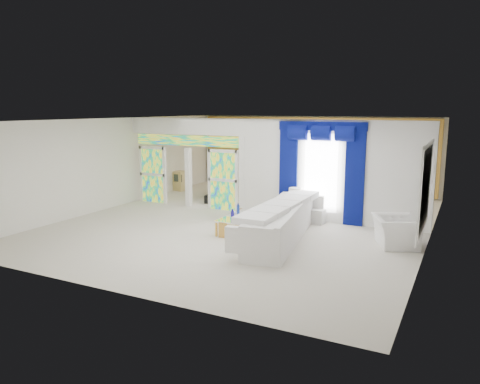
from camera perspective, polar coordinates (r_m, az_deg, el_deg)
The scene contains 22 objects.
floor at distance 13.83m, azimuth 1.12°, elevation -3.58°, with size 12.00×12.00×0.00m, color #B7AF9E.
dividing_wall at distance 13.73m, azimuth 11.10°, elevation 2.50°, with size 5.70×0.18×3.00m, color white.
dividing_header at distance 15.71m, azimuth -6.76°, elevation 8.08°, with size 4.30×0.18×0.55m, color white.
stained_panel_left at distance 16.69m, azimuth -10.73°, elevation 2.15°, with size 0.95×0.04×2.00m, color #994C3F.
stained_panel_right at distance 15.14m, azimuth -2.10°, elevation 1.50°, with size 0.95×0.04×2.00m, color #994C3F.
stained_transom at distance 15.73m, azimuth -6.72°, elevation 6.35°, with size 4.00×0.05×0.35m, color #994C3F.
window_pane at distance 13.71m, azimuth 9.97°, elevation 2.31°, with size 1.00×0.02×2.30m, color white.
blue_drape_left at distance 14.00m, azimuth 6.01°, elevation 2.38°, with size 0.55×0.10×2.80m, color #031142.
blue_drape_right at distance 13.44m, azimuth 14.01°, elevation 1.79°, with size 0.55×0.10×2.80m, color #031142.
blue_pelmet at distance 13.56m, azimuth 10.12°, elevation 8.04°, with size 2.60×0.12×0.25m, color #031142.
wall_mirror at distance 11.29m, azimuth 22.05°, elevation 0.51°, with size 0.04×2.70×1.90m, color white.
gold_curtains at distance 19.01m, azimuth 8.85°, elevation 4.72°, with size 9.70×0.12×2.90m, color #B07C2A.
white_sofa at distance 11.91m, azimuth 5.21°, elevation -3.85°, with size 0.94×4.38×0.83m, color silver.
coffee_table at distance 12.76m, azimuth 0.04°, elevation -3.83°, with size 0.61×1.83×0.41m, color #B48438.
console_table at distance 13.82m, azimuth 7.92°, elevation -2.80°, with size 1.25×0.40×0.42m, color white.
table_lamp at distance 13.81m, azimuth 6.79°, elevation -0.67°, with size 0.36×0.36×0.58m, color silver.
armchair at distance 11.90m, azimuth 18.64°, elevation -4.64°, with size 1.12×0.98×0.73m, color silver.
grand_piano at distance 17.59m, azimuth -0.27°, elevation 1.13°, with size 1.54×2.02×1.02m, color black.
piano_bench at distance 16.27m, azimuth -2.81°, elevation -0.94°, with size 0.88×0.34×0.29m, color black.
tv_console at distance 18.99m, azimuth -7.37°, elevation 1.39°, with size 0.54×0.49×0.79m, color tan.
chandelier at distance 17.50m, azimuth -0.87°, elevation 8.14°, with size 0.60×0.60×0.60m, color gold.
decanters at distance 12.46m, azimuth -0.59°, elevation -2.69°, with size 0.16×0.57×0.28m.
Camera 1 is at (5.77, -12.11, 3.34)m, focal length 34.48 mm.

